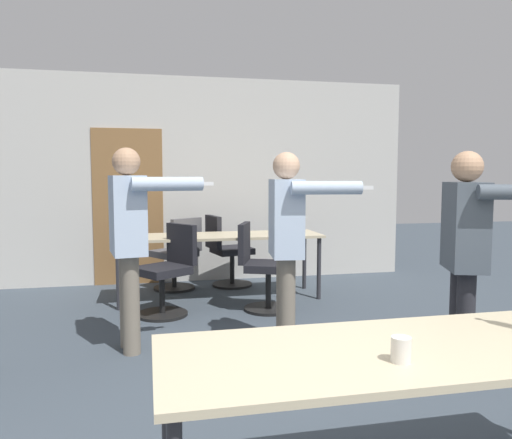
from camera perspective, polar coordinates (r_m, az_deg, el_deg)
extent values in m
cube|color=beige|center=(6.86, -5.19, 4.50)|extent=(5.51, 0.10, 2.75)
cube|color=olive|center=(6.77, -14.39, 1.39)|extent=(0.90, 0.02, 2.05)
cube|color=#C6B793|center=(2.21, 18.33, -13.85)|extent=(2.15, 0.75, 0.03)
cylinder|color=#2D2D33|center=(2.37, -10.08, -22.23)|extent=(0.05, 0.05, 0.72)
cube|color=#C6B793|center=(5.81, -4.23, -1.89)|extent=(2.38, 0.67, 0.03)
cylinder|color=#2D2D33|center=(5.55, -15.47, -6.33)|extent=(0.05, 0.05, 0.72)
cylinder|color=#2D2D33|center=(5.87, 7.20, -5.57)|extent=(0.05, 0.05, 0.72)
cylinder|color=#2D2D33|center=(6.09, -15.18, -5.31)|extent=(0.05, 0.05, 0.72)
cylinder|color=#2D2D33|center=(6.39, 5.55, -4.69)|extent=(0.05, 0.05, 0.72)
cylinder|color=slate|center=(4.24, 3.22, -9.26)|extent=(0.13, 0.13, 0.79)
cylinder|color=slate|center=(4.06, 3.58, -9.88)|extent=(0.13, 0.13, 0.79)
cube|color=silver|center=(4.03, 3.45, 0.19)|extent=(0.29, 0.45, 0.62)
sphere|color=#DBAD89|center=(4.02, 3.48, 6.16)|extent=(0.22, 0.22, 0.22)
cylinder|color=silver|center=(4.29, 2.94, 0.23)|extent=(0.10, 0.10, 0.54)
cylinder|color=silver|center=(3.81, 8.07, 3.61)|extent=(0.55, 0.17, 0.10)
cube|color=white|center=(3.88, 12.37, 3.58)|extent=(0.12, 0.05, 0.03)
cylinder|color=#28282D|center=(3.99, 22.09, -10.61)|extent=(0.13, 0.13, 0.78)
cylinder|color=#28282D|center=(3.83, 22.77, -11.29)|extent=(0.13, 0.13, 0.78)
cube|color=#4C5660|center=(3.78, 22.79, -0.71)|extent=(0.35, 0.47, 0.61)
sphere|color=tan|center=(3.76, 23.00, 5.60)|extent=(0.22, 0.22, 0.22)
cylinder|color=#4C5660|center=(4.03, 21.80, -0.60)|extent=(0.10, 0.10, 0.53)
cylinder|color=slate|center=(4.37, -14.42, -8.84)|extent=(0.14, 0.14, 0.81)
cylinder|color=slate|center=(4.19, -14.10, -9.45)|extent=(0.14, 0.14, 0.81)
cube|color=silver|center=(4.16, -14.48, 0.53)|extent=(0.32, 0.49, 0.63)
sphere|color=tan|center=(4.15, -14.61, 6.44)|extent=(0.22, 0.22, 0.22)
cylinder|color=silver|center=(4.45, -14.91, 0.51)|extent=(0.11, 0.11, 0.55)
cylinder|color=silver|center=(3.92, -10.07, 4.02)|extent=(0.56, 0.19, 0.11)
cube|color=white|center=(3.99, -5.76, 4.09)|extent=(0.12, 0.05, 0.03)
cylinder|color=black|center=(5.32, -10.64, -10.57)|extent=(0.52, 0.52, 0.03)
cylinder|color=black|center=(5.27, -10.68, -8.31)|extent=(0.06, 0.06, 0.40)
cube|color=black|center=(5.22, -10.73, -5.74)|extent=(0.64, 0.64, 0.08)
cube|color=black|center=(5.33, -8.52, -2.75)|extent=(0.30, 0.39, 0.42)
cylinder|color=black|center=(5.44, 1.41, -10.14)|extent=(0.52, 0.52, 0.03)
cylinder|color=black|center=(5.38, 1.41, -7.91)|extent=(0.06, 0.06, 0.40)
cube|color=black|center=(5.33, 1.42, -5.38)|extent=(0.59, 0.59, 0.08)
cube|color=black|center=(5.33, -1.35, -2.66)|extent=(0.21, 0.43, 0.42)
cylinder|color=black|center=(6.60, -2.73, -7.41)|extent=(0.52, 0.52, 0.03)
cylinder|color=black|center=(6.56, -2.74, -5.59)|extent=(0.06, 0.06, 0.40)
cube|color=black|center=(6.52, -2.75, -3.53)|extent=(0.55, 0.55, 0.08)
cube|color=black|center=(6.39, -4.91, -1.46)|extent=(0.16, 0.44, 0.42)
cylinder|color=black|center=(6.48, -9.31, -7.71)|extent=(0.52, 0.52, 0.03)
cylinder|color=black|center=(6.44, -9.34, -5.89)|extent=(0.06, 0.06, 0.39)
cube|color=#4C4C51|center=(6.40, -9.37, -3.84)|extent=(0.64, 0.64, 0.08)
cube|color=#4C4C51|center=(6.16, -7.93, -1.82)|extent=(0.39, 0.30, 0.42)
cylinder|color=silver|center=(1.98, 16.24, -14.09)|extent=(0.07, 0.07, 0.10)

